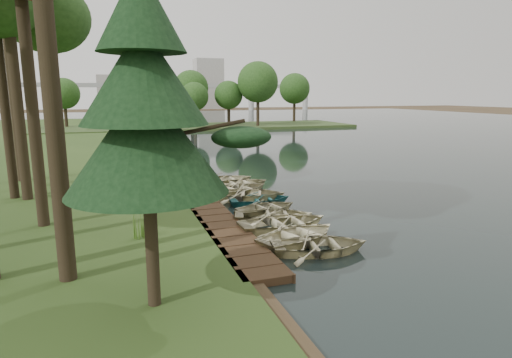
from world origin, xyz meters
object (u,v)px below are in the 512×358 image
object	(u,v)px
boardwalk	(208,212)
pine_tree	(145,105)
rowboat_2	(284,220)
stored_rowboat	(122,180)
rowboat_0	(320,243)
rowboat_1	(300,233)

from	to	relation	value
boardwalk	pine_tree	size ratio (longest dim) A/B	2.01
boardwalk	rowboat_2	distance (m)	4.05
boardwalk	stored_rowboat	world-z (taller)	stored_rowboat
rowboat_2	stored_rowboat	xyz separation A→B (m)	(-5.93, 10.02, 0.17)
rowboat_0	rowboat_2	size ratio (longest dim) A/B	0.90
rowboat_0	pine_tree	size ratio (longest dim) A/B	0.42
rowboat_0	stored_rowboat	bearing A→B (deg)	36.66
stored_rowboat	pine_tree	xyz separation A→B (m)	(0.28, -15.23, 4.61)
boardwalk	stored_rowboat	distance (m)	7.65
boardwalk	rowboat_2	size ratio (longest dim) A/B	4.28
rowboat_1	rowboat_2	size ratio (longest dim) A/B	0.94
rowboat_0	boardwalk	bearing A→B (deg)	34.27
rowboat_0	pine_tree	bearing A→B (deg)	123.57
stored_rowboat	boardwalk	bearing A→B (deg)	-147.50
rowboat_0	pine_tree	xyz separation A→B (m)	(-5.86, -2.43, 4.82)
pine_tree	stored_rowboat	bearing A→B (deg)	91.05
rowboat_1	stored_rowboat	xyz separation A→B (m)	(-5.89, 11.65, 0.19)
rowboat_1	rowboat_2	distance (m)	1.64
rowboat_0	rowboat_2	distance (m)	2.79
rowboat_0	rowboat_1	world-z (taller)	rowboat_1
stored_rowboat	pine_tree	distance (m)	15.91
rowboat_0	pine_tree	world-z (taller)	pine_tree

